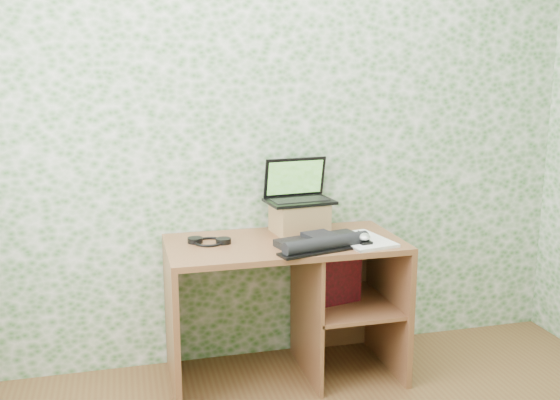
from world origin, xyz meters
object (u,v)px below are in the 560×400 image
object	(u,v)px
keyboard	(322,242)
notepad	(362,240)
laptop	(298,191)
riser	(299,218)
desk	(297,288)

from	to	relation	value
keyboard	notepad	size ratio (longest dim) A/B	1.54
laptop	riser	bearing A→B (deg)	-96.35
keyboard	notepad	xyz separation A→B (m)	(0.23, 0.04, -0.02)
notepad	keyboard	bearing A→B (deg)	179.05
desk	laptop	size ratio (longest dim) A/B	3.24
desk	laptop	distance (m)	0.51
desk	riser	world-z (taller)	riser
keyboard	notepad	world-z (taller)	keyboard
riser	keyboard	xyz separation A→B (m)	(0.03, -0.29, -0.06)
laptop	notepad	size ratio (longest dim) A/B	1.11
keyboard	notepad	distance (m)	0.23
riser	keyboard	world-z (taller)	riser
desk	keyboard	size ratio (longest dim) A/B	2.34
riser	laptop	xyz separation A→B (m)	(0.00, 0.04, 0.14)
desk	notepad	distance (m)	0.43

